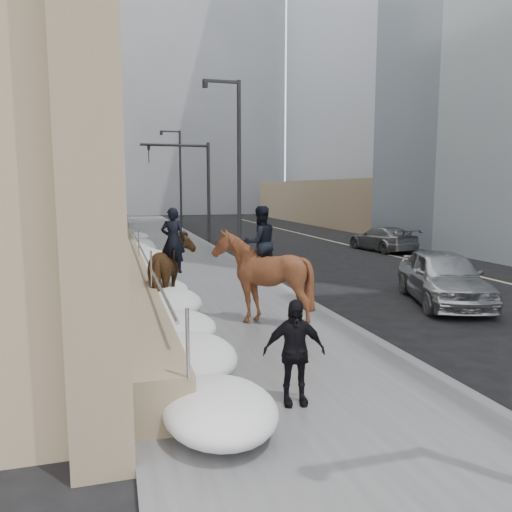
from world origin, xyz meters
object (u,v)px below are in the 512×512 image
(mounted_horse_right, at_px, (261,273))
(car_grey, at_px, (383,239))
(car_silver, at_px, (443,277))
(pedestrian, at_px, (294,352))
(mounted_horse_left, at_px, (172,269))

(mounted_horse_right, xyz_separation_m, car_grey, (10.35, 12.30, -0.66))
(mounted_horse_right, bearing_deg, car_silver, -179.94)
(mounted_horse_right, height_order, car_silver, mounted_horse_right)
(pedestrian, relative_size, car_silver, 0.35)
(car_silver, bearing_deg, mounted_horse_right, -150.92)
(pedestrian, height_order, car_grey, pedestrian)
(mounted_horse_right, relative_size, car_grey, 0.62)
(mounted_horse_right, height_order, car_grey, mounted_horse_right)
(pedestrian, bearing_deg, mounted_horse_right, 87.86)
(pedestrian, bearing_deg, car_grey, 64.62)
(mounted_horse_left, xyz_separation_m, pedestrian, (1.04, -6.39, -0.28))
(mounted_horse_left, height_order, car_silver, mounted_horse_left)
(car_grey, bearing_deg, mounted_horse_right, 44.98)
(car_silver, bearing_deg, car_grey, 86.83)
(car_silver, height_order, car_grey, car_silver)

